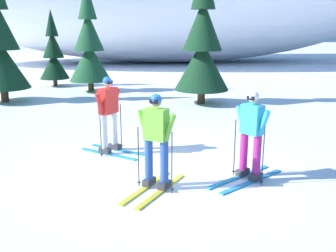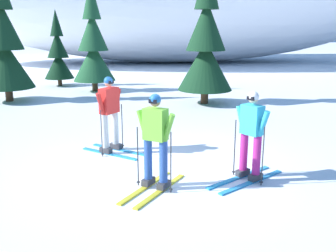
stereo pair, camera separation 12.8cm
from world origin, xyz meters
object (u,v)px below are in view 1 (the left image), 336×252
Objects in this scene: skier_cyan_jacket at (251,135)px; pine_tree_center_left at (53,55)px; pine_tree_far_right at (202,44)px; pine_tree_center_right at (89,46)px; skier_red_jacket at (109,113)px; skier_lime_jacket at (156,140)px.

pine_tree_center_left is at bearing 114.31° from skier_cyan_jacket.
pine_tree_center_left is 0.69× the size of pine_tree_far_right.
skier_cyan_jacket is 11.50m from pine_tree_center_right.
pine_tree_far_right is (6.26, -5.14, 0.68)m from pine_tree_center_left.
skier_cyan_jacket is at bearing -94.30° from pine_tree_far_right.
pine_tree_far_right reaches higher than pine_tree_center_left.
skier_red_jacket is at bearing -120.66° from pine_tree_far_right.
skier_red_jacket is (-2.72, 1.95, 0.06)m from skier_cyan_jacket.
skier_cyan_jacket is 13.86m from pine_tree_center_left.
skier_cyan_jacket is 1.83m from skier_lime_jacket.
skier_lime_jacket is 13.44m from pine_tree_center_left.
skier_red_jacket is 11.09m from pine_tree_center_left.
pine_tree_center_left is at bearing 105.62° from skier_red_jacket.
skier_red_jacket is at bearing 144.35° from skier_cyan_jacket.
skier_lime_jacket is at bearing -107.12° from pine_tree_far_right.
skier_lime_jacket is 11.26m from pine_tree_center_right.
skier_red_jacket is 0.34× the size of pine_tree_far_right.
skier_red_jacket is 8.97m from pine_tree_center_right.
skier_red_jacket is 2.36m from skier_lime_jacket.
skier_cyan_jacket is at bearing -35.65° from skier_red_jacket.
pine_tree_far_right is at bearing 72.88° from skier_lime_jacket.
skier_cyan_jacket is 0.47× the size of pine_tree_center_left.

